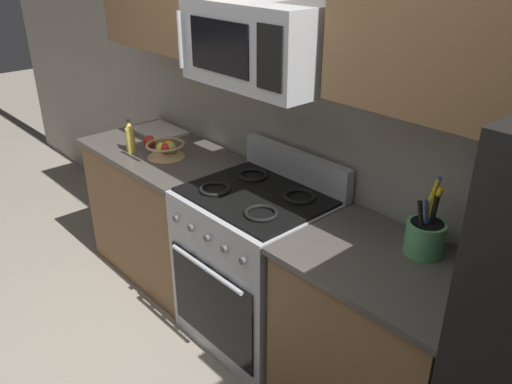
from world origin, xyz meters
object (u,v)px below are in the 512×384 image
Objects in this scene: fruit_basket at (166,149)px; cutting_board at (159,130)px; microwave at (262,43)px; bottle_oil at (130,137)px; range_oven at (257,266)px; utensil_crock at (425,235)px; apple_loose at (149,141)px.

cutting_board is (-0.44, 0.22, -0.04)m from fruit_basket.
microwave is 3.44× the size of bottle_oil.
range_oven is 4.45× the size of fruit_basket.
range_oven is at bearing -8.29° from cutting_board.
cutting_board is (-1.23, 0.15, -0.78)m from microwave.
utensil_crock is 1.93m from bottle_oil.
apple_loose is (-1.01, -0.06, -0.75)m from microwave.
fruit_basket is at bearing -172.83° from utensil_crock.
apple_loose is at bearing 88.65° from bottle_oil.
utensil_crock is 4.44× the size of apple_loose.
utensil_crock is 1.42× the size of fruit_basket.
utensil_crock is 0.91× the size of cutting_board.
bottle_oil reaches higher than fruit_basket.
utensil_crock is at bearing -0.31° from cutting_board.
bottle_oil is (-0.22, -0.12, 0.05)m from fruit_basket.
bottle_oil is (0.22, -0.34, 0.09)m from cutting_board.
range_oven is 1.12m from apple_loose.
apple_loose is (-1.90, -0.20, -0.05)m from utensil_crock.
fruit_basket is at bearing -174.82° from microwave.
range_oven is 13.96× the size of apple_loose.
microwave is at bearing 3.40° from apple_loose.
apple_loose is 0.36× the size of bottle_oil.
bottle_oil is (-0.00, -0.13, 0.06)m from apple_loose.
utensil_crock is at bearing 10.72° from range_oven.
apple_loose is at bearing -44.01° from cutting_board.
utensil_crock is (0.88, 0.17, 0.52)m from range_oven.
microwave is at bearing -7.00° from cutting_board.
bottle_oil is at bearing -170.96° from range_oven.
apple_loose reaches higher than cutting_board.
bottle_oil reaches higher than cutting_board.
range_oven is 1.04m from utensil_crock.
microwave reaches higher than bottle_oil.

